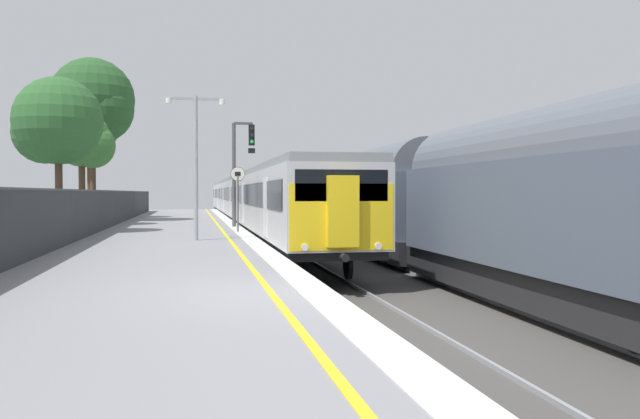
{
  "coord_description": "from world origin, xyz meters",
  "views": [
    {
      "loc": [
        -1.6,
        -10.73,
        1.64
      ],
      "look_at": [
        1.84,
        7.01,
        1.17
      ],
      "focal_mm": 36.97,
      "sensor_mm": 36.0,
      "label": 1
    }
  ],
  "objects_px": {
    "freight_train_adjacent_track": "(437,199)",
    "background_tree_right": "(89,124)",
    "commuter_train_at_platform": "(247,198)",
    "speed_limit_sign": "(238,190)",
    "background_tree_back": "(85,142)",
    "signal_gantry": "(240,161)",
    "background_tree_left": "(54,124)",
    "background_tree_centre": "(95,103)",
    "platform_lamp_mid": "(196,154)"
  },
  "relations": [
    {
      "from": "freight_train_adjacent_track",
      "to": "background_tree_right",
      "type": "height_order",
      "value": "background_tree_right"
    },
    {
      "from": "freight_train_adjacent_track",
      "to": "background_tree_right",
      "type": "xyz_separation_m",
      "value": [
        -14.18,
        24.13,
        4.6
      ]
    },
    {
      "from": "commuter_train_at_platform",
      "to": "speed_limit_sign",
      "type": "height_order",
      "value": "commuter_train_at_platform"
    },
    {
      "from": "freight_train_adjacent_track",
      "to": "background_tree_right",
      "type": "relative_size",
      "value": 3.12
    },
    {
      "from": "background_tree_right",
      "to": "background_tree_back",
      "type": "bearing_deg",
      "value": -82.71
    },
    {
      "from": "signal_gantry",
      "to": "background_tree_left",
      "type": "height_order",
      "value": "background_tree_left"
    },
    {
      "from": "signal_gantry",
      "to": "speed_limit_sign",
      "type": "xyz_separation_m",
      "value": [
        -0.37,
        -4.18,
        -1.41
      ]
    },
    {
      "from": "background_tree_back",
      "to": "background_tree_left",
      "type": "bearing_deg",
      "value": -92.21
    },
    {
      "from": "commuter_train_at_platform",
      "to": "freight_train_adjacent_track",
      "type": "xyz_separation_m",
      "value": [
        4.0,
        -25.76,
        0.16
      ]
    },
    {
      "from": "background_tree_left",
      "to": "background_tree_centre",
      "type": "relative_size",
      "value": 0.68
    },
    {
      "from": "background_tree_centre",
      "to": "background_tree_right",
      "type": "bearing_deg",
      "value": 102.35
    },
    {
      "from": "platform_lamp_mid",
      "to": "background_tree_left",
      "type": "relative_size",
      "value": 0.78
    },
    {
      "from": "commuter_train_at_platform",
      "to": "freight_train_adjacent_track",
      "type": "bearing_deg",
      "value": -81.16
    },
    {
      "from": "background_tree_centre",
      "to": "background_tree_right",
      "type": "distance_m",
      "value": 4.98
    },
    {
      "from": "freight_train_adjacent_track",
      "to": "background_tree_centre",
      "type": "distance_m",
      "value": 23.95
    },
    {
      "from": "background_tree_left",
      "to": "background_tree_back",
      "type": "xyz_separation_m",
      "value": [
        0.24,
        6.21,
        -0.22
      ]
    },
    {
      "from": "freight_train_adjacent_track",
      "to": "background_tree_right",
      "type": "bearing_deg",
      "value": 120.44
    },
    {
      "from": "signal_gantry",
      "to": "platform_lamp_mid",
      "type": "xyz_separation_m",
      "value": [
        -2.1,
        -8.8,
        -0.17
      ]
    },
    {
      "from": "commuter_train_at_platform",
      "to": "speed_limit_sign",
      "type": "bearing_deg",
      "value": -95.8
    },
    {
      "from": "background_tree_centre",
      "to": "commuter_train_at_platform",
      "type": "bearing_deg",
      "value": 35.26
    },
    {
      "from": "signal_gantry",
      "to": "speed_limit_sign",
      "type": "bearing_deg",
      "value": -95.07
    },
    {
      "from": "background_tree_left",
      "to": "background_tree_right",
      "type": "relative_size",
      "value": 0.77
    },
    {
      "from": "signal_gantry",
      "to": "platform_lamp_mid",
      "type": "relative_size",
      "value": 1.01
    },
    {
      "from": "speed_limit_sign",
      "to": "background_tree_back",
      "type": "bearing_deg",
      "value": 135.56
    },
    {
      "from": "platform_lamp_mid",
      "to": "background_tree_back",
      "type": "distance_m",
      "value": 12.83
    },
    {
      "from": "background_tree_centre",
      "to": "background_tree_right",
      "type": "relative_size",
      "value": 1.14
    },
    {
      "from": "commuter_train_at_platform",
      "to": "speed_limit_sign",
      "type": "xyz_separation_m",
      "value": [
        -1.85,
        -18.16,
        0.46
      ]
    },
    {
      "from": "platform_lamp_mid",
      "to": "background_tree_back",
      "type": "bearing_deg",
      "value": 114.88
    },
    {
      "from": "background_tree_centre",
      "to": "background_tree_back",
      "type": "distance_m",
      "value": 5.38
    },
    {
      "from": "platform_lamp_mid",
      "to": "background_tree_left",
      "type": "xyz_separation_m",
      "value": [
        -5.61,
        5.38,
        1.45
      ]
    },
    {
      "from": "speed_limit_sign",
      "to": "background_tree_centre",
      "type": "distance_m",
      "value": 14.67
    },
    {
      "from": "commuter_train_at_platform",
      "to": "speed_limit_sign",
      "type": "distance_m",
      "value": 18.26
    },
    {
      "from": "speed_limit_sign",
      "to": "background_tree_centre",
      "type": "height_order",
      "value": "background_tree_centre"
    },
    {
      "from": "background_tree_left",
      "to": "freight_train_adjacent_track",
      "type": "bearing_deg",
      "value": -32.35
    },
    {
      "from": "speed_limit_sign",
      "to": "background_tree_right",
      "type": "relative_size",
      "value": 0.33
    },
    {
      "from": "signal_gantry",
      "to": "background_tree_back",
      "type": "distance_m",
      "value": 8.05
    },
    {
      "from": "background_tree_left",
      "to": "commuter_train_at_platform",
      "type": "bearing_deg",
      "value": 62.15
    },
    {
      "from": "speed_limit_sign",
      "to": "background_tree_centre",
      "type": "bearing_deg",
      "value": 121.86
    },
    {
      "from": "commuter_train_at_platform",
      "to": "background_tree_back",
      "type": "relative_size",
      "value": 10.38
    },
    {
      "from": "signal_gantry",
      "to": "platform_lamp_mid",
      "type": "height_order",
      "value": "signal_gantry"
    },
    {
      "from": "commuter_train_at_platform",
      "to": "platform_lamp_mid",
      "type": "bearing_deg",
      "value": -98.93
    },
    {
      "from": "speed_limit_sign",
      "to": "platform_lamp_mid",
      "type": "height_order",
      "value": "platform_lamp_mid"
    },
    {
      "from": "platform_lamp_mid",
      "to": "signal_gantry",
      "type": "bearing_deg",
      "value": 76.55
    },
    {
      "from": "background_tree_left",
      "to": "background_tree_centre",
      "type": "height_order",
      "value": "background_tree_centre"
    },
    {
      "from": "freight_train_adjacent_track",
      "to": "background_tree_right",
      "type": "distance_m",
      "value": 28.36
    },
    {
      "from": "platform_lamp_mid",
      "to": "background_tree_right",
      "type": "height_order",
      "value": "background_tree_right"
    },
    {
      "from": "platform_lamp_mid",
      "to": "freight_train_adjacent_track",
      "type": "bearing_deg",
      "value": -21.48
    },
    {
      "from": "signal_gantry",
      "to": "background_tree_centre",
      "type": "height_order",
      "value": "background_tree_centre"
    },
    {
      "from": "signal_gantry",
      "to": "background_tree_back",
      "type": "xyz_separation_m",
      "value": [
        -7.48,
        2.79,
        1.06
      ]
    },
    {
      "from": "platform_lamp_mid",
      "to": "speed_limit_sign",
      "type": "bearing_deg",
      "value": 69.42
    }
  ]
}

